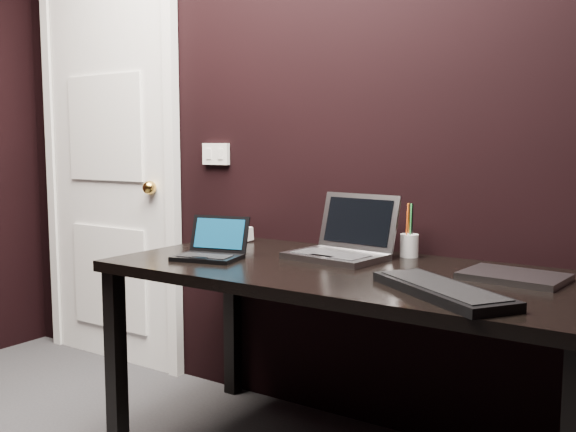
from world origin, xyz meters
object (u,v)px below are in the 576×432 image
Objects in this scene: silver_laptop at (342,246)px; pen_cup at (409,244)px; mobile_phone at (202,238)px; closed_laptop at (514,276)px; door at (109,167)px; netbook at (211,250)px; desk at (349,290)px; ext_keyboard at (442,290)px; desk_phone at (227,233)px.

silver_laptop reaches higher than pen_cup.
closed_laptop is at bearing 3.31° from mobile_phone.
door is at bearing 160.68° from mobile_phone.
closed_laptop is (1.04, 0.24, -0.02)m from netbook.
desk is 0.54m from netbook.
closed_laptop is at bearing 70.67° from ext_keyboard.
netbook is 0.26m from mobile_phone.
closed_laptop is at bearing -24.51° from pen_cup.
door reaches higher than ext_keyboard.
silver_laptop is 0.75× the size of ext_keyboard.
silver_laptop is at bearing -8.07° from door.
silver_laptop is at bearing -141.21° from pen_cup.
door is 20.33× the size of mobile_phone.
netbook is 0.56× the size of ext_keyboard.
desk is 16.15× the size of mobile_phone.
mobile_phone is (-0.71, 0.05, 0.12)m from desk.
pen_cup reaches higher than desk.
netbook is at bearing 174.68° from ext_keyboard.
door reaches higher than silver_laptop.
ext_keyboard is at bearing -27.03° from desk.
door reaches higher than pen_cup.
closed_laptop is 0.49m from pen_cup.
netbook is (-0.52, -0.12, 0.11)m from desk.
desk is at bearing -167.21° from closed_laptop.
ext_keyboard is (0.93, -0.09, -0.02)m from netbook.
door is at bearing 164.15° from ext_keyboard.
desk_phone is (-0.73, 0.23, 0.12)m from desk.
netbook is 1.07m from closed_laptop.
mobile_phone reaches higher than closed_laptop.
netbook is 0.41m from desk_phone.
desk is 0.77m from desk_phone.
mobile_phone reaches higher than desk.
door is 1.02m from mobile_phone.
netbook reaches higher than desk_phone.
netbook is 0.75m from pen_cup.
desk_phone is at bearing 162.39° from desk.
netbook is (1.13, -0.50, -0.27)m from door.
mobile_phone is at bearing -161.20° from pen_cup.
door reaches higher than desk.
pen_cup is (0.80, 0.27, 0.01)m from mobile_phone.
silver_laptop is at bearing 145.11° from ext_keyboard.
ext_keyboard is at bearing -58.48° from pen_cup.
silver_laptop is at bearing 10.43° from mobile_phone.
desk_phone is (-0.61, 0.07, -0.01)m from silver_laptop.
desk is 0.47m from ext_keyboard.
netbook is at bearing -59.19° from desk_phone.
desk_phone is at bearing 120.81° from netbook.
door is 4.29× the size of ext_keyboard.
door is 7.68× the size of netbook.
silver_laptop reaches higher than desk.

